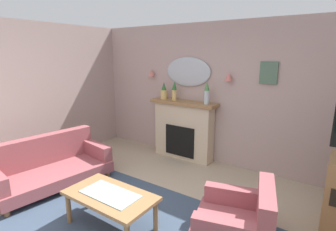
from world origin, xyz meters
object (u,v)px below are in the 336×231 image
object	(u,v)px
wall_mirror	(188,72)
framed_picture	(269,73)
fireplace	(183,130)
floral_couch	(50,165)
armchair_beside_couch	(240,219)
mantel_vase_right	(207,92)
wall_sconce_right	(229,77)
mantel_vase_centre	(174,90)
wall_sconce_left	(152,73)
coffee_table	(110,198)
mantel_vase_left	(164,92)

from	to	relation	value
wall_mirror	framed_picture	bearing A→B (deg)	0.38
fireplace	floral_couch	bearing A→B (deg)	-118.41
fireplace	armchair_beside_couch	bearing A→B (deg)	-44.47
mantel_vase_right	wall_sconce_right	world-z (taller)	wall_sconce_right
floral_couch	armchair_beside_couch	world-z (taller)	floral_couch
armchair_beside_couch	mantel_vase_centre	bearing A→B (deg)	139.00
mantel_vase_right	armchair_beside_couch	distance (m)	2.42
framed_picture	wall_sconce_right	bearing A→B (deg)	-174.73
wall_sconce_right	framed_picture	distance (m)	0.66
wall_sconce_left	framed_picture	size ratio (longest dim) A/B	0.39
coffee_table	floral_couch	xyz separation A→B (m)	(-1.60, 0.21, -0.06)
mantel_vase_left	wall_sconce_left	bearing A→B (deg)	163.30
mantel_vase_right	wall_mirror	world-z (taller)	wall_mirror
coffee_table	armchair_beside_couch	bearing A→B (deg)	23.75
framed_picture	floral_couch	distance (m)	3.81
mantel_vase_centre	floral_couch	bearing A→B (deg)	-114.44
wall_sconce_right	mantel_vase_right	bearing A→B (deg)	-161.08
floral_couch	mantel_vase_centre	bearing A→B (deg)	65.56
wall_sconce_left	floral_couch	distance (m)	2.65
wall_sconce_left	coffee_table	bearing A→B (deg)	-62.53
armchair_beside_couch	fireplace	bearing A→B (deg)	135.53
wall_sconce_left	wall_sconce_right	distance (m)	1.70
wall_mirror	armchair_beside_couch	xyz separation A→B (m)	(1.80, -1.91, -1.40)
mantel_vase_left	wall_sconce_left	world-z (taller)	wall_sconce_left
floral_couch	wall_sconce_right	bearing A→B (deg)	48.16
wall_sconce_right	armchair_beside_couch	xyz separation A→B (m)	(0.95, -1.86, -1.35)
mantel_vase_right	wall_sconce_right	xyz separation A→B (m)	(0.35, 0.12, 0.29)
mantel_vase_centre	wall_mirror	size ratio (longest dim) A/B	0.38
mantel_vase_left	armchair_beside_couch	world-z (taller)	mantel_vase_left
wall_mirror	floral_couch	bearing A→B (deg)	-116.91
mantel_vase_left	mantel_vase_right	size ratio (longest dim) A/B	0.84
fireplace	wall_mirror	size ratio (longest dim) A/B	1.42
wall_sconce_left	mantel_vase_right	bearing A→B (deg)	-5.08
mantel_vase_left	mantel_vase_centre	world-z (taller)	mantel_vase_centre
wall_sconce_right	coffee_table	bearing A→B (deg)	-99.66
framed_picture	coffee_table	xyz separation A→B (m)	(-1.07, -2.52, -1.37)
wall_sconce_right	coffee_table	distance (m)	2.81
armchair_beside_couch	mantel_vase_left	bearing A→B (deg)	142.30
mantel_vase_right	armchair_beside_couch	bearing A→B (deg)	-53.20
floral_couch	wall_mirror	bearing A→B (deg)	63.09
floral_couch	framed_picture	bearing A→B (deg)	40.95
wall_sconce_right	armchair_beside_couch	bearing A→B (deg)	-62.90
mantel_vase_right	floral_couch	world-z (taller)	mantel_vase_right
mantel_vase_left	wall_mirror	bearing A→B (deg)	20.70
mantel_vase_right	coffee_table	bearing A→B (deg)	-91.69
framed_picture	fireplace	bearing A→B (deg)	-174.23
wall_sconce_right	armchair_beside_couch	size ratio (longest dim) A/B	0.14
mantel_vase_right	coffee_table	xyz separation A→B (m)	(-0.07, -2.34, -0.99)
coffee_table	armchair_beside_couch	xyz separation A→B (m)	(1.37, 0.60, -0.08)
wall_sconce_left	floral_couch	bearing A→B (deg)	-98.10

